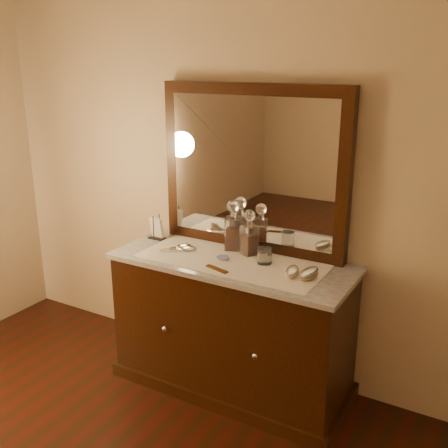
{
  "coord_description": "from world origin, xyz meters",
  "views": [
    {
      "loc": [
        1.37,
        -0.55,
        1.98
      ],
      "look_at": [
        0.0,
        1.85,
        1.1
      ],
      "focal_mm": 41.77,
      "sensor_mm": 36.0,
      "label": 1
    }
  ],
  "objects_px": {
    "mirror_frame": "(253,169)",
    "decanter_left": "(233,230)",
    "dresser_cabinet": "(232,327)",
    "decanter_right": "(249,237)",
    "brush_far": "(309,273)",
    "napkin_rack": "(157,229)",
    "hand_mirror_outer": "(181,247)",
    "brush_near": "(292,271)",
    "comb": "(217,269)",
    "hand_mirror_inner": "(185,249)",
    "pin_dish": "(223,258)"
  },
  "relations": [
    {
      "from": "mirror_frame",
      "to": "decanter_left",
      "type": "bearing_deg",
      "value": -133.3
    },
    {
      "from": "dresser_cabinet",
      "to": "mirror_frame",
      "type": "xyz_separation_m",
      "value": [
        0.0,
        0.25,
        0.94
      ]
    },
    {
      "from": "decanter_right",
      "to": "brush_far",
      "type": "height_order",
      "value": "decanter_right"
    },
    {
      "from": "mirror_frame",
      "to": "decanter_left",
      "type": "distance_m",
      "value": 0.39
    },
    {
      "from": "napkin_rack",
      "to": "hand_mirror_outer",
      "type": "height_order",
      "value": "napkin_rack"
    },
    {
      "from": "napkin_rack",
      "to": "brush_far",
      "type": "height_order",
      "value": "napkin_rack"
    },
    {
      "from": "napkin_rack",
      "to": "hand_mirror_outer",
      "type": "xyz_separation_m",
      "value": [
        0.25,
        -0.08,
        -0.05
      ]
    },
    {
      "from": "decanter_right",
      "to": "brush_far",
      "type": "distance_m",
      "value": 0.48
    },
    {
      "from": "decanter_left",
      "to": "brush_near",
      "type": "distance_m",
      "value": 0.52
    },
    {
      "from": "comb",
      "to": "dresser_cabinet",
      "type": "bearing_deg",
      "value": 105.71
    },
    {
      "from": "decanter_left",
      "to": "hand_mirror_inner",
      "type": "bearing_deg",
      "value": -146.08
    },
    {
      "from": "mirror_frame",
      "to": "decanter_right",
      "type": "xyz_separation_m",
      "value": [
        0.05,
        -0.12,
        -0.39
      ]
    },
    {
      "from": "decanter_left",
      "to": "brush_far",
      "type": "height_order",
      "value": "decanter_left"
    },
    {
      "from": "dresser_cabinet",
      "to": "napkin_rack",
      "type": "height_order",
      "value": "napkin_rack"
    },
    {
      "from": "napkin_rack",
      "to": "brush_near",
      "type": "height_order",
      "value": "napkin_rack"
    },
    {
      "from": "brush_near",
      "to": "brush_far",
      "type": "xyz_separation_m",
      "value": [
        0.09,
        0.01,
        0.0
      ]
    },
    {
      "from": "pin_dish",
      "to": "hand_mirror_inner",
      "type": "distance_m",
      "value": 0.28
    },
    {
      "from": "hand_mirror_inner",
      "to": "decanter_left",
      "type": "bearing_deg",
      "value": 33.92
    },
    {
      "from": "dresser_cabinet",
      "to": "hand_mirror_outer",
      "type": "height_order",
      "value": "hand_mirror_outer"
    },
    {
      "from": "mirror_frame",
      "to": "brush_near",
      "type": "xyz_separation_m",
      "value": [
        0.39,
        -0.28,
        -0.48
      ]
    },
    {
      "from": "napkin_rack",
      "to": "hand_mirror_inner",
      "type": "bearing_deg",
      "value": -19.09
    },
    {
      "from": "comb",
      "to": "hand_mirror_outer",
      "type": "height_order",
      "value": "hand_mirror_outer"
    },
    {
      "from": "pin_dish",
      "to": "mirror_frame",
      "type": "bearing_deg",
      "value": 78.88
    },
    {
      "from": "mirror_frame",
      "to": "hand_mirror_outer",
      "type": "relative_size",
      "value": 5.8
    },
    {
      "from": "dresser_cabinet",
      "to": "hand_mirror_inner",
      "type": "xyz_separation_m",
      "value": [
        -0.33,
        -0.01,
        0.45
      ]
    },
    {
      "from": "hand_mirror_inner",
      "to": "napkin_rack",
      "type": "bearing_deg",
      "value": 160.91
    },
    {
      "from": "brush_near",
      "to": "brush_far",
      "type": "relative_size",
      "value": 0.9
    },
    {
      "from": "mirror_frame",
      "to": "pin_dish",
      "type": "xyz_separation_m",
      "value": [
        -0.05,
        -0.27,
        -0.49
      ]
    },
    {
      "from": "brush_near",
      "to": "hand_mirror_inner",
      "type": "bearing_deg",
      "value": 177.61
    },
    {
      "from": "dresser_cabinet",
      "to": "decanter_right",
      "type": "height_order",
      "value": "decanter_right"
    },
    {
      "from": "mirror_frame",
      "to": "napkin_rack",
      "type": "distance_m",
      "value": 0.77
    },
    {
      "from": "pin_dish",
      "to": "napkin_rack",
      "type": "distance_m",
      "value": 0.58
    },
    {
      "from": "dresser_cabinet",
      "to": "brush_near",
      "type": "bearing_deg",
      "value": -5.67
    },
    {
      "from": "napkin_rack",
      "to": "brush_near",
      "type": "bearing_deg",
      "value": -7.33
    },
    {
      "from": "mirror_frame",
      "to": "hand_mirror_inner",
      "type": "xyz_separation_m",
      "value": [
        -0.33,
        -0.25,
        -0.49
      ]
    },
    {
      "from": "comb",
      "to": "brush_far",
      "type": "bearing_deg",
      "value": 33.0
    },
    {
      "from": "comb",
      "to": "brush_far",
      "type": "distance_m",
      "value": 0.51
    },
    {
      "from": "napkin_rack",
      "to": "brush_near",
      "type": "distance_m",
      "value": 1.02
    },
    {
      "from": "comb",
      "to": "pin_dish",
      "type": "bearing_deg",
      "value": 124.25
    },
    {
      "from": "comb",
      "to": "napkin_rack",
      "type": "distance_m",
      "value": 0.68
    },
    {
      "from": "mirror_frame",
      "to": "hand_mirror_outer",
      "type": "xyz_separation_m",
      "value": [
        -0.37,
        -0.24,
        -0.49
      ]
    },
    {
      "from": "brush_far",
      "to": "hand_mirror_outer",
      "type": "bearing_deg",
      "value": 177.57
    },
    {
      "from": "hand_mirror_inner",
      "to": "brush_far",
      "type": "bearing_deg",
      "value": -1.29
    },
    {
      "from": "brush_far",
      "to": "comb",
      "type": "bearing_deg",
      "value": -162.64
    },
    {
      "from": "pin_dish",
      "to": "hand_mirror_outer",
      "type": "bearing_deg",
      "value": 174.33
    },
    {
      "from": "pin_dish",
      "to": "brush_far",
      "type": "distance_m",
      "value": 0.54
    },
    {
      "from": "napkin_rack",
      "to": "decanter_right",
      "type": "height_order",
      "value": "decanter_right"
    },
    {
      "from": "napkin_rack",
      "to": "brush_far",
      "type": "relative_size",
      "value": 0.92
    },
    {
      "from": "dresser_cabinet",
      "to": "pin_dish",
      "type": "xyz_separation_m",
      "value": [
        -0.05,
        -0.02,
        0.45
      ]
    },
    {
      "from": "napkin_rack",
      "to": "brush_near",
      "type": "relative_size",
      "value": 1.03
    }
  ]
}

